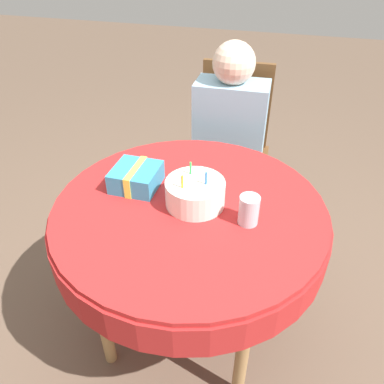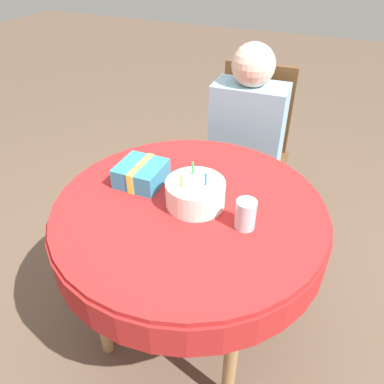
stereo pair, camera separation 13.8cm
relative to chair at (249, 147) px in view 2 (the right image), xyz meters
The scene contains 7 objects.
ground_plane 1.02m from the chair, 89.92° to the right, with size 12.00×12.00×0.00m, color brown.
dining_table 0.89m from the chair, 89.92° to the right, with size 1.05×1.05×0.72m.
chair is the anchor object (origin of this frame).
person 0.20m from the chair, 87.92° to the right, with size 0.39×0.32×1.13m.
birthday_cake 0.90m from the chair, 88.69° to the right, with size 0.22×0.22×0.15m.
drinking_glass 0.98m from the chair, 76.00° to the right, with size 0.07×0.07×0.11m.
gift_box 0.88m from the chair, 106.28° to the right, with size 0.18×0.18×0.09m.
Camera 2 is at (0.45, -1.02, 1.59)m, focal length 35.00 mm.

